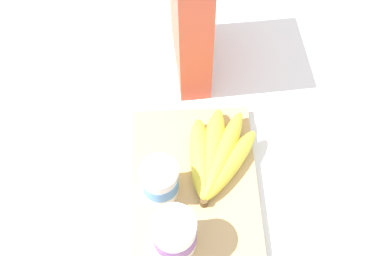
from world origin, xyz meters
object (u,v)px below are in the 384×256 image
Objects in this scene: cereal_box at (190,12)px; banana_bunch at (216,157)px; yogurt_cup_front at (174,234)px; yogurt_cup_back at (160,181)px; cutting_board at (195,199)px.

cereal_box is 1.49× the size of banana_bunch.
yogurt_cup_front reaches higher than yogurt_cup_back.
yogurt_cup_back is 0.11m from banana_bunch.
yogurt_cup_front is 0.10m from yogurt_cup_back.
cutting_board is 0.10m from yogurt_cup_front.
cereal_box is 3.13× the size of yogurt_cup_front.
banana_bunch is (0.07, -0.04, 0.03)m from cutting_board.
banana_bunch is at bearing -31.21° from cutting_board.
cutting_board is 4.42× the size of yogurt_cup_back.
cereal_box is at bearing -6.27° from yogurt_cup_front.
yogurt_cup_back is at bearing 76.92° from cutting_board.
cereal_box is 0.40m from yogurt_cup_front.
cutting_board is at bearing 148.79° from banana_bunch.
yogurt_cup_back is (-0.29, 0.06, -0.08)m from cereal_box.
yogurt_cup_front is at bearing 169.45° from cereal_box.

